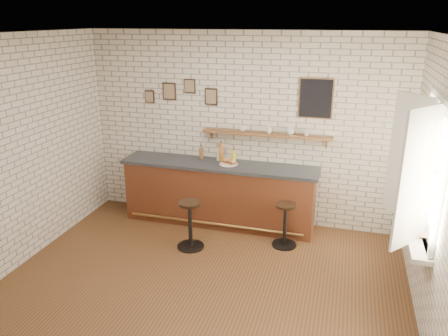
# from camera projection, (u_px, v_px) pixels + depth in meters

# --- Properties ---
(ground) EXTENTS (5.00, 5.00, 0.00)m
(ground) POSITION_uv_depth(u_px,v_px,m) (203.00, 282.00, 5.51)
(ground) COLOR brown
(ground) RESTS_ON ground
(bar_counter) EXTENTS (3.10, 0.65, 1.01)m
(bar_counter) POSITION_uv_depth(u_px,v_px,m) (219.00, 193.00, 6.97)
(bar_counter) COLOR #582A17
(bar_counter) RESTS_ON ground
(sandwich_plate) EXTENTS (0.28, 0.28, 0.01)m
(sandwich_plate) POSITION_uv_depth(u_px,v_px,m) (229.00, 164.00, 6.76)
(sandwich_plate) COLOR white
(sandwich_plate) RESTS_ON bar_counter
(ciabatta_sandwich) EXTENTS (0.24, 0.16, 0.08)m
(ciabatta_sandwich) POSITION_uv_depth(u_px,v_px,m) (229.00, 161.00, 6.75)
(ciabatta_sandwich) COLOR tan
(ciabatta_sandwich) RESTS_ON sandwich_plate
(potato_chips) EXTENTS (0.26, 0.19, 0.00)m
(potato_chips) POSITION_uv_depth(u_px,v_px,m) (228.00, 163.00, 6.76)
(potato_chips) COLOR #C58A45
(potato_chips) RESTS_ON sandwich_plate
(bitters_bottle_brown) EXTENTS (0.07, 0.07, 0.23)m
(bitters_bottle_brown) POSITION_uv_depth(u_px,v_px,m) (201.00, 153.00, 7.00)
(bitters_bottle_brown) COLOR brown
(bitters_bottle_brown) RESTS_ON bar_counter
(bitters_bottle_white) EXTENTS (0.07, 0.07, 0.26)m
(bitters_bottle_white) POSITION_uv_depth(u_px,v_px,m) (219.00, 154.00, 6.92)
(bitters_bottle_white) COLOR beige
(bitters_bottle_white) RESTS_ON bar_counter
(bitters_bottle_amber) EXTENTS (0.08, 0.08, 0.31)m
(bitters_bottle_amber) POSITION_uv_depth(u_px,v_px,m) (221.00, 153.00, 6.91)
(bitters_bottle_amber) COLOR #AF6B1C
(bitters_bottle_amber) RESTS_ON bar_counter
(condiment_bottle_yellow) EXTENTS (0.07, 0.07, 0.21)m
(condiment_bottle_yellow) POSITION_uv_depth(u_px,v_px,m) (234.00, 156.00, 6.86)
(condiment_bottle_yellow) COLOR yellow
(condiment_bottle_yellow) RESTS_ON bar_counter
(bar_stool_left) EXTENTS (0.42, 0.42, 0.71)m
(bar_stool_left) POSITION_uv_depth(u_px,v_px,m) (190.00, 223.00, 6.24)
(bar_stool_left) COLOR black
(bar_stool_left) RESTS_ON ground
(bar_stool_right) EXTENTS (0.36, 0.36, 0.65)m
(bar_stool_right) POSITION_uv_depth(u_px,v_px,m) (285.00, 224.00, 6.30)
(bar_stool_right) COLOR black
(bar_stool_right) RESTS_ON ground
(wall_shelf) EXTENTS (2.00, 0.18, 0.18)m
(wall_shelf) POSITION_uv_depth(u_px,v_px,m) (266.00, 134.00, 6.65)
(wall_shelf) COLOR brown
(wall_shelf) RESTS_ON ground
(shelf_cup_a) EXTENTS (0.15, 0.15, 0.09)m
(shelf_cup_a) POSITION_uv_depth(u_px,v_px,m) (242.00, 129.00, 6.72)
(shelf_cup_a) COLOR white
(shelf_cup_a) RESTS_ON wall_shelf
(shelf_cup_b) EXTENTS (0.14, 0.14, 0.09)m
(shelf_cup_b) POSITION_uv_depth(u_px,v_px,m) (269.00, 130.00, 6.61)
(shelf_cup_b) COLOR white
(shelf_cup_b) RESTS_ON wall_shelf
(shelf_cup_c) EXTENTS (0.15, 0.15, 0.11)m
(shelf_cup_c) POSITION_uv_depth(u_px,v_px,m) (291.00, 131.00, 6.53)
(shelf_cup_c) COLOR white
(shelf_cup_c) RESTS_ON wall_shelf
(shelf_cup_d) EXTENTS (0.10, 0.10, 0.08)m
(shelf_cup_d) POSITION_uv_depth(u_px,v_px,m) (307.00, 133.00, 6.47)
(shelf_cup_d) COLOR white
(shelf_cup_d) RESTS_ON wall_shelf
(back_wall_decor) EXTENTS (2.96, 0.02, 0.56)m
(back_wall_decor) POSITION_uv_depth(u_px,v_px,m) (257.00, 96.00, 6.58)
(back_wall_decor) COLOR black
(back_wall_decor) RESTS_ON ground
(window_sill) EXTENTS (0.20, 1.35, 0.06)m
(window_sill) POSITION_uv_depth(u_px,v_px,m) (414.00, 232.00, 4.86)
(window_sill) COLOR white
(window_sill) RESTS_ON ground
(casement_window) EXTENTS (0.40, 1.30, 1.56)m
(casement_window) POSITION_uv_depth(u_px,v_px,m) (420.00, 168.00, 4.63)
(casement_window) COLOR white
(casement_window) RESTS_ON ground
(book_lower) EXTENTS (0.23, 0.28, 0.02)m
(book_lower) POSITION_uv_depth(u_px,v_px,m) (414.00, 232.00, 4.77)
(book_lower) COLOR tan
(book_lower) RESTS_ON window_sill
(book_upper) EXTENTS (0.17, 0.22, 0.02)m
(book_upper) POSITION_uv_depth(u_px,v_px,m) (414.00, 232.00, 4.74)
(book_upper) COLOR tan
(book_upper) RESTS_ON book_lower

